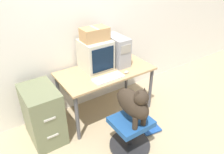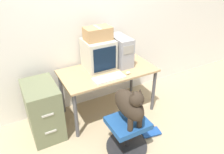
% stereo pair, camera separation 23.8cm
% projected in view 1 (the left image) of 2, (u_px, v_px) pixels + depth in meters
% --- Properties ---
extents(ground_plane, '(12.00, 12.00, 0.00)m').
position_uv_depth(ground_plane, '(119.00, 123.00, 3.24)').
color(ground_plane, tan).
extents(wall_back, '(8.00, 0.05, 2.60)m').
position_uv_depth(wall_back, '(89.00, 24.00, 3.15)').
color(wall_back, silver).
rests_on(wall_back, ground_plane).
extents(desk, '(1.36, 0.71, 0.73)m').
position_uv_depth(desk, '(106.00, 75.00, 3.18)').
color(desk, tan).
rests_on(desk, ground_plane).
extents(crt_monitor, '(0.41, 0.41, 0.43)m').
position_uv_depth(crt_monitor, '(96.00, 55.00, 3.09)').
color(crt_monitor, beige).
rests_on(crt_monitor, desk).
extents(pc_tower, '(0.22, 0.46, 0.43)m').
position_uv_depth(pc_tower, '(116.00, 50.00, 3.23)').
color(pc_tower, '#99999E').
rests_on(pc_tower, desk).
extents(keyboard, '(0.43, 0.18, 0.03)m').
position_uv_depth(keyboard, '(108.00, 78.00, 2.91)').
color(keyboard, silver).
rests_on(keyboard, desk).
extents(computer_mouse, '(0.07, 0.05, 0.04)m').
position_uv_depth(computer_mouse, '(126.00, 72.00, 3.05)').
color(computer_mouse, beige).
rests_on(computer_mouse, desk).
extents(office_chair, '(0.53, 0.53, 0.45)m').
position_uv_depth(office_chair, '(130.00, 133.00, 2.74)').
color(office_chair, '#262628').
rests_on(office_chair, ground_plane).
extents(dog, '(0.23, 0.51, 0.51)m').
position_uv_depth(dog, '(134.00, 103.00, 2.48)').
color(dog, '#33281E').
rests_on(dog, office_chair).
extents(filing_cabinet, '(0.41, 0.61, 0.76)m').
position_uv_depth(filing_cabinet, '(43.00, 114.00, 2.82)').
color(filing_cabinet, '#6B7251').
rests_on(filing_cabinet, ground_plane).
extents(cardboard_box, '(0.37, 0.23, 0.18)m').
position_uv_depth(cardboard_box, '(95.00, 34.00, 2.94)').
color(cardboard_box, tan).
rests_on(cardboard_box, crt_monitor).
extents(book_stack_floor, '(0.28, 0.20, 0.04)m').
position_uv_depth(book_stack_floor, '(151.00, 129.00, 3.09)').
color(book_stack_floor, '#262628').
rests_on(book_stack_floor, ground_plane).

